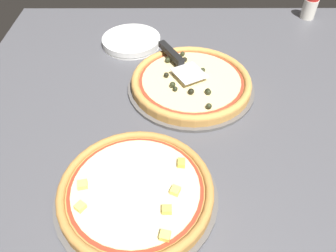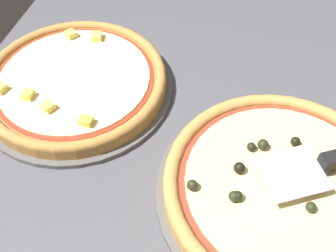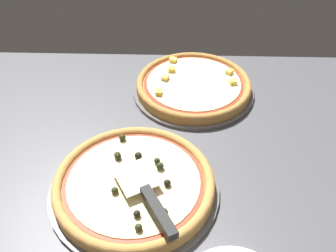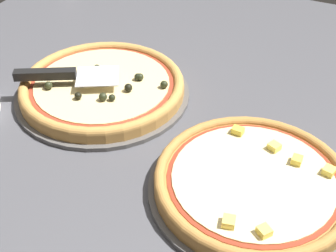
{
  "view_description": "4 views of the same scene",
  "coord_description": "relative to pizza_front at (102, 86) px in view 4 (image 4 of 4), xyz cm",
  "views": [
    {
      "loc": [
        9.42,
        78.81,
        64.16
      ],
      "look_at": [
        9.26,
        17.26,
        3.0
      ],
      "focal_mm": 35.0,
      "sensor_mm": 36.0,
      "label": 1
    },
    {
      "loc": [
        -32.27,
        7.43,
        54.65
      ],
      "look_at": [
        9.26,
        17.26,
        3.0
      ],
      "focal_mm": 42.0,
      "sensor_mm": 36.0,
      "label": 2
    },
    {
      "loc": [
        11.61,
        -61.61,
        71.19
      ],
      "look_at": [
        9.26,
        17.26,
        3.0
      ],
      "focal_mm": 42.0,
      "sensor_mm": 36.0,
      "label": 3
    },
    {
      "loc": [
        75.31,
        48.77,
        61.06
      ],
      "look_at": [
        9.26,
        17.26,
        3.0
      ],
      "focal_mm": 50.0,
      "sensor_mm": 36.0,
      "label": 4
    }
  ],
  "objects": [
    {
      "name": "pizza_back",
      "position": [
        14.39,
        39.77,
        -0.01
      ],
      "size": [
        34.79,
        34.79,
        3.85
      ],
      "color": "#B77F3D",
      "rests_on": "pizza_pan_back"
    },
    {
      "name": "pizza_pan_front",
      "position": [
        -0.01,
        -0.01,
        -2.2
      ],
      "size": [
        39.4,
        39.4,
        1.0
      ],
      "primitive_type": "cylinder",
      "color": "#565451",
      "rests_on": "ground_plane"
    },
    {
      "name": "ground_plane",
      "position": [
        -2.07,
        2.62,
        -4.5
      ],
      "size": [
        143.93,
        117.73,
        3.6
      ],
      "primitive_type": "cube",
      "color": "#4C4C51"
    },
    {
      "name": "serving_spatula",
      "position": [
        4.86,
        -8.13,
        3.45
      ],
      "size": [
        15.51,
        22.43,
        2.0
      ],
      "color": "silver",
      "rests_on": "pizza_front"
    },
    {
      "name": "pizza_pan_back",
      "position": [
        14.4,
        39.75,
        -2.2
      ],
      "size": [
        37.01,
        37.01,
        1.0
      ],
      "primitive_type": "cylinder",
      "color": "#565451",
      "rests_on": "ground_plane"
    },
    {
      "name": "pizza_front",
      "position": [
        0.0,
        0.0,
        0.0
      ],
      "size": [
        37.04,
        37.04,
        4.36
      ],
      "color": "#C68E47",
      "rests_on": "pizza_pan_front"
    }
  ]
}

